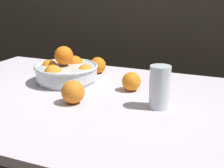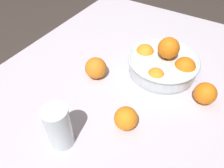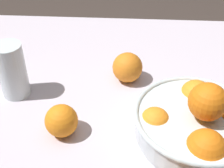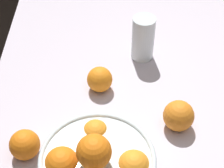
# 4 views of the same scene
# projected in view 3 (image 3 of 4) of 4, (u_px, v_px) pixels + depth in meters

# --- Properties ---
(dining_table) EXTENTS (1.36, 0.92, 0.70)m
(dining_table) POSITION_uv_depth(u_px,v_px,m) (126.00, 116.00, 0.86)
(dining_table) COLOR silver
(dining_table) RESTS_ON ground_plane
(fruit_bowl) EXTENTS (0.27, 0.27, 0.16)m
(fruit_bowl) POSITION_uv_depth(u_px,v_px,m) (197.00, 123.00, 0.68)
(fruit_bowl) COLOR silver
(fruit_bowl) RESTS_ON dining_table
(juice_glass) EXTENTS (0.07, 0.07, 0.15)m
(juice_glass) POSITION_uv_depth(u_px,v_px,m) (13.00, 72.00, 0.79)
(juice_glass) COLOR #F4A314
(juice_glass) RESTS_ON dining_table
(orange_loose_near_bowl) EXTENTS (0.08, 0.08, 0.08)m
(orange_loose_near_bowl) POSITION_uv_depth(u_px,v_px,m) (127.00, 67.00, 0.86)
(orange_loose_near_bowl) COLOR orange
(orange_loose_near_bowl) RESTS_ON dining_table
(orange_loose_aside) EXTENTS (0.08, 0.08, 0.08)m
(orange_loose_aside) POSITION_uv_depth(u_px,v_px,m) (62.00, 121.00, 0.70)
(orange_loose_aside) COLOR orange
(orange_loose_aside) RESTS_ON dining_table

